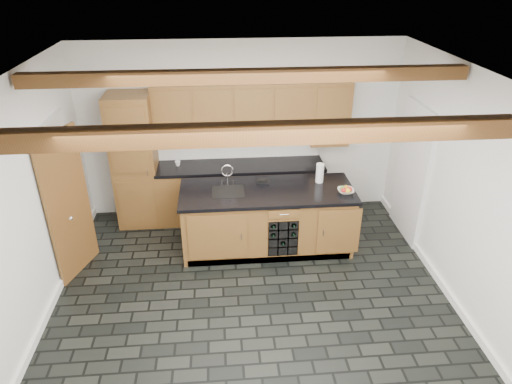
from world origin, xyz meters
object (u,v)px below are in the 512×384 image
at_px(island, 267,219).
at_px(kitchen_scale, 263,181).
at_px(paper_towel, 320,173).
at_px(fruit_bowl, 346,191).

distance_m(island, kitchen_scale, 0.56).
xyz_separation_m(island, kitchen_scale, (-0.05, 0.26, 0.49)).
bearing_deg(kitchen_scale, paper_towel, 5.28).
distance_m(fruit_bowl, paper_towel, 0.49).
distance_m(island, fruit_bowl, 1.19).
xyz_separation_m(island, paper_towel, (0.78, 0.21, 0.61)).
bearing_deg(paper_towel, kitchen_scale, 176.82).
distance_m(island, paper_towel, 1.01).
height_order(island, paper_towel, paper_towel).
relative_size(kitchen_scale, fruit_bowl, 0.85).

